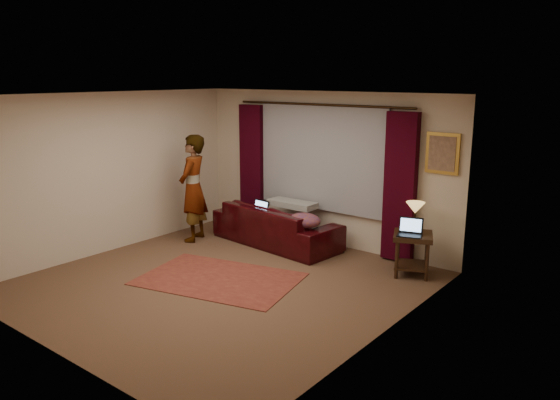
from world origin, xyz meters
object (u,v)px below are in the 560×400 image
(end_table, at_px, (412,254))
(laptop_table, at_px, (410,228))
(tiffany_lamp, at_px, (415,217))
(laptop_sofa, at_px, (256,209))
(sofa, at_px, (276,217))
(person, at_px, (193,188))

(end_table, distance_m, laptop_table, 0.46)
(tiffany_lamp, bearing_deg, laptop_sofa, -174.37)
(end_table, xyz_separation_m, tiffany_lamp, (-0.04, 0.11, 0.53))
(sofa, bearing_deg, person, 34.99)
(laptop_sofa, bearing_deg, tiffany_lamp, 11.28)
(laptop_table, relative_size, person, 0.20)
(person, bearing_deg, end_table, 78.49)
(end_table, bearing_deg, laptop_table, -86.54)
(sofa, bearing_deg, end_table, -172.60)
(sofa, relative_size, person, 1.25)
(laptop_sofa, xyz_separation_m, laptop_table, (2.86, 0.02, 0.15))
(laptop_sofa, height_order, laptop_table, laptop_table)
(laptop_sofa, relative_size, person, 0.20)
(end_table, relative_size, person, 0.34)
(end_table, height_order, tiffany_lamp, tiffany_lamp)
(sofa, height_order, end_table, sofa)
(laptop_sofa, height_order, person, person)
(tiffany_lamp, distance_m, laptop_table, 0.28)
(laptop_sofa, relative_size, end_table, 0.58)
(laptop_table, bearing_deg, tiffany_lamp, 83.78)
(tiffany_lamp, distance_m, person, 3.83)
(sofa, height_order, laptop_sofa, sofa)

